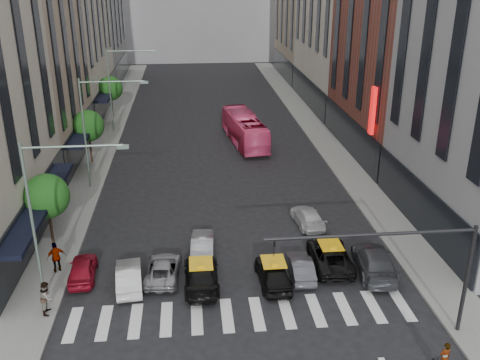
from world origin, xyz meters
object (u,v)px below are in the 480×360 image
object	(u,v)px
taxi_center	(273,273)
streetlamp_mid	(95,119)
bus	(245,129)
streetlamp_near	(48,202)
pedestrian_near	(47,297)
taxi_left	(201,274)
car_red	(83,269)
car_white_front	(129,276)
pedestrian_far	(56,257)
streetlamp_far	(118,79)

from	to	relation	value
taxi_center	streetlamp_mid	bearing A→B (deg)	-55.35
bus	streetlamp_near	bearing A→B (deg)	56.48
pedestrian_near	taxi_left	bearing A→B (deg)	-76.92
bus	car_red	bearing A→B (deg)	56.27
streetlamp_mid	car_white_front	distance (m)	16.47
car_white_front	taxi_center	world-z (taller)	taxi_center
taxi_center	pedestrian_far	bearing A→B (deg)	-13.17
streetlamp_near	streetlamp_far	bearing A→B (deg)	90.00
car_white_front	bus	xyz separation A→B (m)	(9.44, 25.91, 0.87)
car_red	pedestrian_near	world-z (taller)	pedestrian_near
pedestrian_near	streetlamp_near	bearing A→B (deg)	-14.35
car_red	pedestrian_near	bearing A→B (deg)	67.26
streetlamp_mid	streetlamp_far	world-z (taller)	same
taxi_center	streetlamp_near	bearing A→B (deg)	-1.16
car_white_front	pedestrian_near	world-z (taller)	pedestrian_near
streetlamp_mid	streetlamp_near	bearing A→B (deg)	-90.00
bus	pedestrian_far	bearing A→B (deg)	52.63
taxi_center	pedestrian_near	bearing A→B (deg)	5.72
pedestrian_near	car_red	bearing A→B (deg)	-20.15
car_white_front	pedestrian_near	distance (m)	4.64
taxi_left	bus	size ratio (longest dim) A/B	0.44
taxi_center	pedestrian_far	distance (m)	12.94
taxi_left	pedestrian_far	size ratio (longest dim) A/B	2.55
streetlamp_far	taxi_center	bearing A→B (deg)	-69.35
bus	taxi_left	bearing A→B (deg)	71.13
car_red	car_white_front	distance (m)	3.02
streetlamp_far	car_white_front	bearing A→B (deg)	-83.34
streetlamp_far	streetlamp_near	bearing A→B (deg)	-90.00
taxi_left	streetlamp_far	bearing A→B (deg)	-76.07
bus	pedestrian_near	size ratio (longest dim) A/B	5.94
car_red	bus	xyz separation A→B (m)	(12.24, 24.77, 0.90)
taxi_center	bus	size ratio (longest dim) A/B	0.38
taxi_left	streetlamp_mid	bearing A→B (deg)	-63.23
bus	pedestrian_far	xyz separation A→B (m)	(-13.85, -24.06, -0.43)
streetlamp_far	taxi_left	xyz separation A→B (m)	(7.79, -31.46, -5.19)
car_red	car_white_front	size ratio (longest dim) A/B	0.93
streetlamp_far	pedestrian_near	bearing A→B (deg)	-90.61
streetlamp_near	car_red	xyz separation A→B (m)	(0.84, 1.95, -5.27)
streetlamp_near	taxi_left	world-z (taller)	streetlamp_near
taxi_left	pedestrian_far	world-z (taller)	pedestrian_far
streetlamp_mid	bus	size ratio (longest dim) A/B	0.82
car_white_front	pedestrian_near	bearing A→B (deg)	23.87
car_white_front	streetlamp_far	bearing A→B (deg)	-89.57
streetlamp_near	car_white_front	size ratio (longest dim) A/B	2.23
pedestrian_far	taxi_center	bearing A→B (deg)	142.55
car_red	car_white_front	xyz separation A→B (m)	(2.80, -1.14, 0.03)
car_red	bus	bearing A→B (deg)	-119.86
taxi_left	taxi_center	size ratio (longest dim) A/B	1.16
streetlamp_far	streetlamp_mid	bearing A→B (deg)	-90.00
taxi_center	pedestrian_near	distance (m)	12.44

